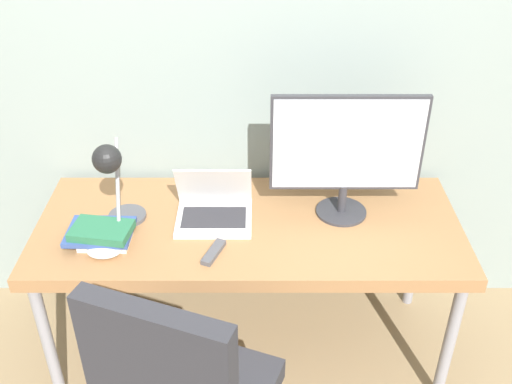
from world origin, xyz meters
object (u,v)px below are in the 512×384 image
at_px(desk_lamp, 111,175).
at_px(book_stack, 101,234).
at_px(game_controller, 103,250).
at_px(laptop, 213,208).
at_px(monitor, 345,150).

relative_size(desk_lamp, book_stack, 1.61).
height_order(book_stack, game_controller, book_stack).
bearing_deg(desk_lamp, laptop, 18.68).
xyz_separation_m(laptop, game_controller, (-0.42, -0.25, -0.03)).
bearing_deg(game_controller, book_stack, 106.08).
relative_size(laptop, desk_lamp, 0.72).
height_order(laptop, game_controller, laptop).
bearing_deg(desk_lamp, monitor, 10.37).
relative_size(laptop, monitor, 0.51).
distance_m(monitor, game_controller, 1.04).
distance_m(book_stack, game_controller, 0.08).
height_order(desk_lamp, book_stack, desk_lamp).
height_order(laptop, monitor, monitor).
bearing_deg(book_stack, game_controller, -73.92).
distance_m(laptop, book_stack, 0.47).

